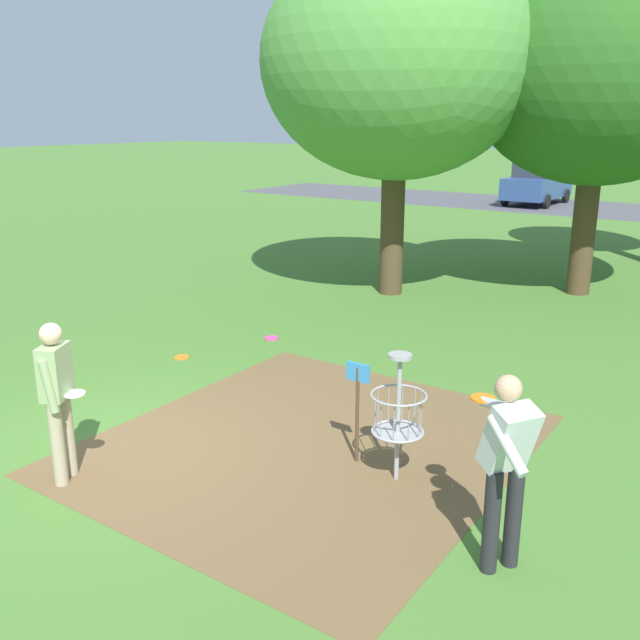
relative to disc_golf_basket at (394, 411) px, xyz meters
name	(u,v)px	position (x,y,z in m)	size (l,w,h in m)	color
ground_plane	(113,450)	(-2.92, -1.27, -0.75)	(160.00, 160.00, 0.00)	#47752D
dirt_tee_pad	(309,444)	(-1.17, 0.13, -0.75)	(4.47, 4.91, 0.01)	brown
disc_golf_basket	(394,411)	(0.00, 0.00, 0.00)	(0.98, 0.58, 1.39)	#9E9EA3
player_foreground_watching	(506,461)	(1.48, -0.82, 0.23)	(0.81, 0.96, 1.71)	#232328
player_throwing	(58,393)	(-2.80, -1.97, 0.21)	(0.45, 0.49, 1.71)	tan
frisbee_near_basket	(272,338)	(-4.03, 3.04, -0.74)	(0.25, 0.25, 0.02)	#E53D99
frisbee_by_tee	(510,440)	(0.73, 1.56, -0.74)	(0.25, 0.25, 0.02)	orange
frisbee_far_left	(182,357)	(-4.58, 1.45, -0.74)	(0.24, 0.24, 0.02)	orange
tree_near_right	(600,73)	(-0.58, 9.34, 3.75)	(5.22, 5.22, 6.74)	#4C3823
tree_mid_left	(397,62)	(-3.93, 7.06, 3.96)	(5.45, 5.45, 7.05)	#4C3823
parking_lot_strip	(620,211)	(-2.92, 24.61, -0.75)	(36.00, 6.00, 0.01)	#4C4C51
parked_car_leftmost	(537,183)	(-6.51, 24.86, 0.17)	(2.05, 4.24, 1.84)	#2D4784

